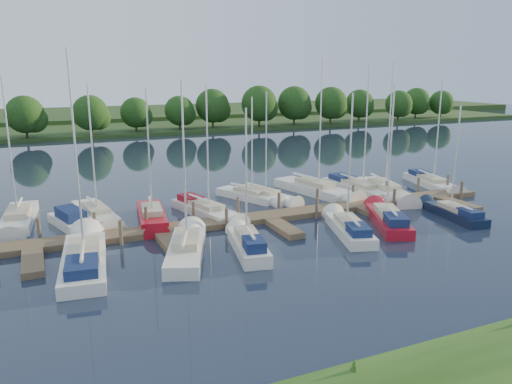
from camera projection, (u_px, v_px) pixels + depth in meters
name	position (u px, v px, depth m)	size (l,w,h in m)	color
ground	(321.00, 255.00, 30.18)	(260.00, 260.00, 0.00)	#1B2437
dock	(270.00, 219.00, 36.63)	(40.00, 6.00, 0.40)	brown
mooring_pilings	(263.00, 210.00, 37.54)	(38.24, 2.84, 2.00)	#473D33
far_shore	(121.00, 127.00, 96.81)	(180.00, 30.00, 0.60)	#203E17
distant_hill	(104.00, 115.00, 118.95)	(220.00, 40.00, 1.40)	#334A20
treeline	(154.00, 111.00, 86.08)	(146.48, 9.50, 8.24)	#38281C
sailboat_n_0	(19.00, 221.00, 36.06)	(2.71, 8.61, 10.92)	silver
motorboat	(72.00, 223.00, 35.18)	(3.04, 5.94, 1.73)	silver
sailboat_n_2	(97.00, 215.00, 37.43)	(2.93, 8.32, 10.37)	silver
sailboat_n_3	(152.00, 218.00, 36.73)	(2.74, 7.90, 10.08)	#A60F1E
sailboat_n_4	(206.00, 211.00, 38.35)	(3.63, 8.11, 10.24)	silver
sailboat_n_5	(250.00, 197.00, 43.03)	(4.16, 6.94, 9.08)	silver
sailboat_n_6	(264.00, 196.00, 43.05)	(3.78, 7.48, 9.51)	silver
sailboat_n_7	(316.00, 191.00, 44.99)	(4.14, 9.82, 12.39)	silver
sailboat_n_8	(360.00, 189.00, 45.51)	(2.80, 9.49, 11.86)	silver
sailboat_n_9	(384.00, 192.00, 44.60)	(4.05, 9.52, 11.99)	silver
sailboat_n_10	(431.00, 183.00, 47.98)	(3.49, 8.42, 10.50)	silver
sailboat_s_0	(84.00, 260.00, 28.48)	(3.33, 9.98, 12.46)	silver
sailboat_s_1	(187.00, 250.00, 30.09)	(4.35, 8.32, 10.82)	silver
sailboat_s_2	(248.00, 246.00, 30.61)	(2.77, 7.00, 9.21)	silver
sailboat_s_3	(349.00, 229.00, 33.96)	(3.68, 7.66, 9.84)	silver
sailboat_s_4	(388.00, 220.00, 35.97)	(4.66, 7.91, 10.45)	#A60F1E
sailboat_s_5	(454.00, 214.00, 37.73)	(2.46, 6.85, 8.72)	black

